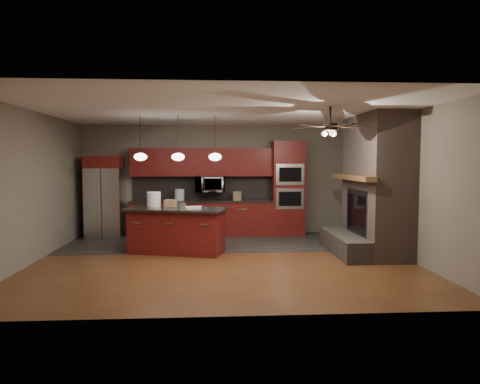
{
  "coord_description": "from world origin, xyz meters",
  "views": [
    {
      "loc": [
        -0.19,
        -8.02,
        1.85
      ],
      "look_at": [
        0.35,
        0.6,
        1.25
      ],
      "focal_mm": 32.0,
      "sensor_mm": 36.0,
      "label": 1
    }
  ],
  "objects": [
    {
      "name": "ground",
      "position": [
        0.0,
        0.0,
        0.0
      ],
      "size": [
        7.0,
        7.0,
        0.0
      ],
      "primitive_type": "plane",
      "color": "brown",
      "rests_on": "ground"
    },
    {
      "name": "counter_box",
      "position": [
        0.4,
        2.65,
        1.01
      ],
      "size": [
        0.22,
        0.18,
        0.22
      ],
      "primitive_type": "cube",
      "rotation": [
        0.0,
        0.0,
        0.14
      ],
      "color": "olive",
      "rests_on": "back_cabinetry"
    },
    {
      "name": "slate_tile_patch",
      "position": [
        0.0,
        1.8,
        0.01
      ],
      "size": [
        7.0,
        2.4,
        0.01
      ],
      "primitive_type": "cube",
      "color": "#2E2D2A",
      "rests_on": "ground"
    },
    {
      "name": "back_wall",
      "position": [
        0.0,
        3.0,
        1.4
      ],
      "size": [
        7.0,
        0.02,
        2.8
      ],
      "primitive_type": "cube",
      "color": "slate",
      "rests_on": "ground"
    },
    {
      "name": "left_wall",
      "position": [
        -3.5,
        0.0,
        1.4
      ],
      "size": [
        0.02,
        6.0,
        2.8
      ],
      "primitive_type": "cube",
      "color": "slate",
      "rests_on": "ground"
    },
    {
      "name": "kitchen_island",
      "position": [
        -0.94,
        0.72,
        0.47
      ],
      "size": [
        2.2,
        1.44,
        0.92
      ],
      "rotation": [
        0.0,
        0.0,
        -0.28
      ],
      "color": "maroon",
      "rests_on": "ground"
    },
    {
      "name": "paint_can",
      "position": [
        -0.83,
        0.46,
        0.98
      ],
      "size": [
        0.23,
        0.23,
        0.13
      ],
      "primitive_type": "cylinder",
      "rotation": [
        0.0,
        0.0,
        -0.22
      ],
      "color": "#B7B7BC",
      "rests_on": "kitchen_island"
    },
    {
      "name": "pendant_center",
      "position": [
        -0.9,
        0.7,
        1.96
      ],
      "size": [
        0.26,
        0.26,
        0.92
      ],
      "color": "black",
      "rests_on": "ceiling"
    },
    {
      "name": "refrigerator",
      "position": [
        -2.85,
        2.62,
        1.0
      ],
      "size": [
        0.85,
        0.75,
        2.01
      ],
      "color": "silver",
      "rests_on": "ground"
    },
    {
      "name": "oven_tower",
      "position": [
        1.7,
        2.69,
        1.19
      ],
      "size": [
        0.8,
        0.63,
        2.38
      ],
      "color": "maroon",
      "rests_on": "ground"
    },
    {
      "name": "paint_tray",
      "position": [
        -0.62,
        0.62,
        0.94
      ],
      "size": [
        0.38,
        0.28,
        0.04
      ],
      "primitive_type": "cube",
      "rotation": [
        0.0,
        0.0,
        -0.06
      ],
      "color": "white",
      "rests_on": "kitchen_island"
    },
    {
      "name": "fireplace_column",
      "position": [
        3.04,
        0.4,
        1.3
      ],
      "size": [
        1.3,
        2.1,
        2.8
      ],
      "color": "brown",
      "rests_on": "ground"
    },
    {
      "name": "pendant_right",
      "position": [
        -0.15,
        0.7,
        1.96
      ],
      "size": [
        0.26,
        0.26,
        0.92
      ],
      "color": "black",
      "rests_on": "ceiling"
    },
    {
      "name": "microwave",
      "position": [
        -0.27,
        2.75,
        1.3
      ],
      "size": [
        0.73,
        0.41,
        0.5
      ],
      "primitive_type": "imported",
      "color": "silver",
      "rests_on": "back_cabinetry"
    },
    {
      "name": "back_cabinetry",
      "position": [
        -0.48,
        2.74,
        0.89
      ],
      "size": [
        3.59,
        0.64,
        2.2
      ],
      "color": "maroon",
      "rests_on": "ground"
    },
    {
      "name": "right_wall",
      "position": [
        3.5,
        0.0,
        1.4
      ],
      "size": [
        0.02,
        6.0,
        2.8
      ],
      "primitive_type": "cube",
      "color": "slate",
      "rests_on": "ground"
    },
    {
      "name": "counter_bucket",
      "position": [
        -1.04,
        2.7,
        1.04
      ],
      "size": [
        0.33,
        0.33,
        0.28
      ],
      "primitive_type": "cylinder",
      "rotation": [
        0.0,
        0.0,
        -0.43
      ],
      "color": "silver",
      "rests_on": "back_cabinetry"
    },
    {
      "name": "cardboard_box",
      "position": [
        -1.09,
        0.98,
        0.99
      ],
      "size": [
        0.27,
        0.23,
        0.15
      ],
      "primitive_type": "cube",
      "rotation": [
        0.0,
        0.0,
        -0.34
      ],
      "color": "#AA7958",
      "rests_on": "kitchen_island"
    },
    {
      "name": "ceiling",
      "position": [
        0.0,
        0.0,
        2.8
      ],
      "size": [
        7.0,
        6.0,
        0.02
      ],
      "primitive_type": "cube",
      "color": "white",
      "rests_on": "back_wall"
    },
    {
      "name": "ceiling_fan",
      "position": [
        1.8,
        -0.8,
        2.46
      ],
      "size": [
        1.27,
        1.33,
        0.41
      ],
      "color": "black",
      "rests_on": "ceiling"
    },
    {
      "name": "white_bucket",
      "position": [
        -1.44,
        1.01,
        1.07
      ],
      "size": [
        0.37,
        0.37,
        0.31
      ],
      "primitive_type": "cylinder",
      "rotation": [
        0.0,
        0.0,
        -0.35
      ],
      "color": "white",
      "rests_on": "kitchen_island"
    },
    {
      "name": "pendant_left",
      "position": [
        -1.65,
        0.7,
        1.96
      ],
      "size": [
        0.26,
        0.26,
        0.92
      ],
      "color": "black",
      "rests_on": "ceiling"
    }
  ]
}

